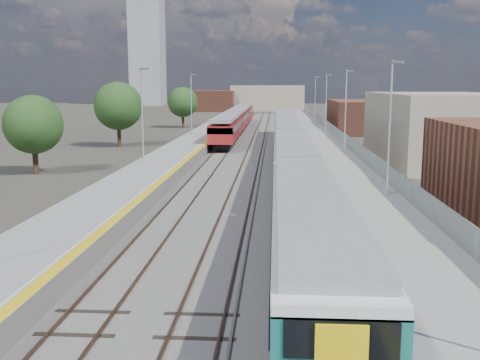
# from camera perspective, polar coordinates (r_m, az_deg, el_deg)

# --- Properties ---
(ground) EXTENTS (320.00, 320.00, 0.00)m
(ground) POSITION_cam_1_polar(r_m,az_deg,el_deg) (60.11, 3.34, 2.77)
(ground) COLOR #47443A
(ground) RESTS_ON ground
(ballast_bed) EXTENTS (10.50, 155.00, 0.06)m
(ballast_bed) POSITION_cam_1_polar(r_m,az_deg,el_deg) (62.64, 1.29, 3.09)
(ballast_bed) COLOR #565451
(ballast_bed) RESTS_ON ground
(tracks) EXTENTS (8.96, 160.00, 0.17)m
(tracks) POSITION_cam_1_polar(r_m,az_deg,el_deg) (64.28, 1.88, 3.32)
(tracks) COLOR #4C3323
(tracks) RESTS_ON ground
(platform_right) EXTENTS (4.70, 155.00, 8.52)m
(platform_right) POSITION_cam_1_polar(r_m,az_deg,el_deg) (62.73, 8.19, 3.47)
(platform_right) COLOR slate
(platform_right) RESTS_ON ground
(platform_left) EXTENTS (4.30, 155.00, 8.52)m
(platform_left) POSITION_cam_1_polar(r_m,az_deg,el_deg) (63.22, -4.89, 3.56)
(platform_left) COLOR slate
(platform_left) RESTS_ON ground
(buildings) EXTENTS (72.00, 185.50, 40.00)m
(buildings) POSITION_cam_1_polar(r_m,az_deg,el_deg) (149.45, -3.53, 10.99)
(buildings) COLOR brown
(buildings) RESTS_ON ground
(green_train) EXTENTS (2.69, 74.85, 2.96)m
(green_train) POSITION_cam_1_polar(r_m,az_deg,el_deg) (47.49, 5.10, 3.44)
(green_train) COLOR black
(green_train) RESTS_ON ground
(red_train) EXTENTS (2.73, 55.45, 3.45)m
(red_train) POSITION_cam_1_polar(r_m,az_deg,el_deg) (86.03, -0.24, 6.22)
(red_train) COLOR black
(red_train) RESTS_ON ground
(tree_a) EXTENTS (4.74, 4.74, 6.42)m
(tree_a) POSITION_cam_1_polar(r_m,az_deg,el_deg) (48.17, -20.26, 5.31)
(tree_a) COLOR #382619
(tree_a) RESTS_ON ground
(tree_b) EXTENTS (5.58, 5.58, 7.56)m
(tree_b) POSITION_cam_1_polar(r_m,az_deg,el_deg) (67.02, -12.28, 7.36)
(tree_b) COLOR #382619
(tree_b) RESTS_ON ground
(tree_c) EXTENTS (5.04, 5.04, 6.84)m
(tree_c) POSITION_cam_1_polar(r_m,az_deg,el_deg) (95.62, -5.83, 7.88)
(tree_c) COLOR #382619
(tree_c) RESTS_ON ground
(tree_d) EXTENTS (4.52, 4.52, 6.12)m
(tree_d) POSITION_cam_1_polar(r_m,az_deg,el_deg) (84.50, 16.58, 7.00)
(tree_d) COLOR #382619
(tree_d) RESTS_ON ground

